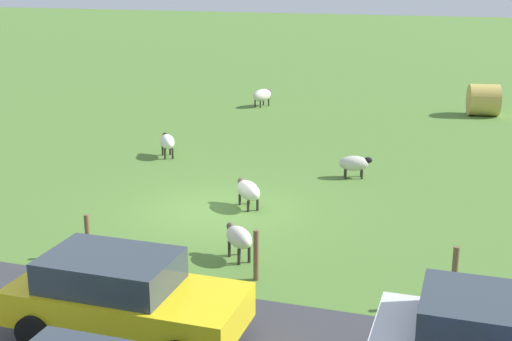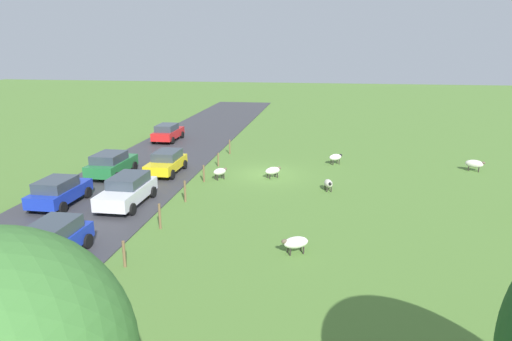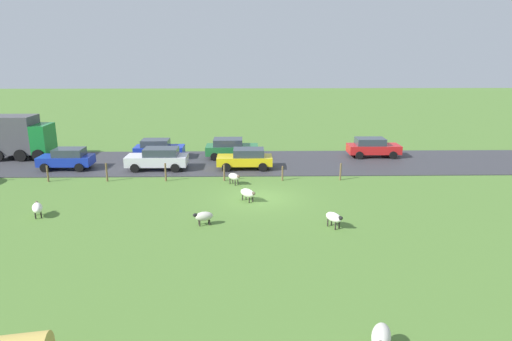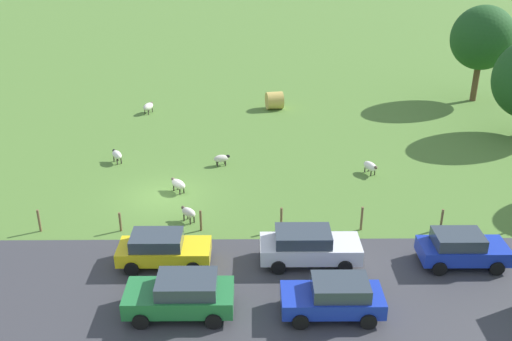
{
  "view_description": "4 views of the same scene",
  "coord_description": "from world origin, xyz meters",
  "px_view_note": "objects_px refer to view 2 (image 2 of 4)",
  "views": [
    {
      "loc": [
        16.65,
        6.51,
        6.35
      ],
      "look_at": [
        -1.8,
        0.61,
        0.68
      ],
      "focal_mm": 49.24,
      "sensor_mm": 36.0,
      "label": 1
    },
    {
      "loc": [
        -3.99,
        29.91,
        8.56
      ],
      "look_at": [
        0.15,
        3.7,
        1.27
      ],
      "focal_mm": 32.03,
      "sensor_mm": 36.0,
      "label": 2
    },
    {
      "loc": [
        -25.58,
        0.78,
        8.65
      ],
      "look_at": [
        3.35,
        0.23,
        0.83
      ],
      "focal_mm": 31.33,
      "sensor_mm": 36.0,
      "label": 3
    },
    {
      "loc": [
        28.85,
        4.9,
        14.67
      ],
      "look_at": [
        -0.95,
        5.17,
        1.12
      ],
      "focal_mm": 40.71,
      "sensor_mm": 36.0,
      "label": 4
    }
  ],
  "objects_px": {
    "car_0": "(167,162)",
    "car_2": "(52,241)",
    "sheep_1": "(220,172)",
    "sheep_2": "(273,171)",
    "sheep_3": "(295,243)",
    "car_4": "(127,190)",
    "car_5": "(168,132)",
    "sheep_0": "(474,164)",
    "sheep_5": "(335,157)",
    "car_3": "(59,191)",
    "car_6": "(111,164)",
    "sheep_4": "(328,183)"
  },
  "relations": [
    {
      "from": "car_0",
      "to": "car_2",
      "type": "bearing_deg",
      "value": 89.47
    },
    {
      "from": "sheep_1",
      "to": "car_3",
      "type": "xyz_separation_m",
      "value": [
        7.51,
        6.42,
        0.33
      ]
    },
    {
      "from": "car_2",
      "to": "sheep_2",
      "type": "bearing_deg",
      "value": -119.01
    },
    {
      "from": "sheep_1",
      "to": "sheep_3",
      "type": "relative_size",
      "value": 0.79
    },
    {
      "from": "sheep_2",
      "to": "sheep_1",
      "type": "bearing_deg",
      "value": 14.88
    },
    {
      "from": "sheep_5",
      "to": "car_2",
      "type": "relative_size",
      "value": 0.28
    },
    {
      "from": "car_4",
      "to": "car_6",
      "type": "bearing_deg",
      "value": -56.33
    },
    {
      "from": "sheep_5",
      "to": "car_3",
      "type": "relative_size",
      "value": 0.28
    },
    {
      "from": "sheep_2",
      "to": "car_0",
      "type": "xyz_separation_m",
      "value": [
        7.33,
        0.14,
        0.35
      ]
    },
    {
      "from": "sheep_2",
      "to": "car_6",
      "type": "relative_size",
      "value": 0.27
    },
    {
      "from": "car_2",
      "to": "sheep_1",
      "type": "bearing_deg",
      "value": -107.91
    },
    {
      "from": "car_3",
      "to": "car_6",
      "type": "relative_size",
      "value": 0.94
    },
    {
      "from": "sheep_1",
      "to": "car_5",
      "type": "relative_size",
      "value": 0.23
    },
    {
      "from": "sheep_4",
      "to": "car_3",
      "type": "bearing_deg",
      "value": 19.15
    },
    {
      "from": "sheep_1",
      "to": "car_2",
      "type": "distance_m",
      "value": 13.18
    },
    {
      "from": "car_4",
      "to": "car_5",
      "type": "distance_m",
      "value": 17.43
    },
    {
      "from": "sheep_0",
      "to": "car_2",
      "type": "bearing_deg",
      "value": 39.2
    },
    {
      "from": "sheep_2",
      "to": "sheep_5",
      "type": "height_order",
      "value": "sheep_5"
    },
    {
      "from": "sheep_1",
      "to": "sheep_3",
      "type": "height_order",
      "value": "sheep_1"
    },
    {
      "from": "sheep_1",
      "to": "sheep_2",
      "type": "relative_size",
      "value": 0.83
    },
    {
      "from": "sheep_4",
      "to": "car_3",
      "type": "distance_m",
      "value": 15.45
    },
    {
      "from": "sheep_4",
      "to": "car_2",
      "type": "distance_m",
      "value": 15.79
    },
    {
      "from": "car_5",
      "to": "car_6",
      "type": "bearing_deg",
      "value": 91.02
    },
    {
      "from": "sheep_2",
      "to": "car_3",
      "type": "relative_size",
      "value": 0.29
    },
    {
      "from": "sheep_2",
      "to": "car_5",
      "type": "height_order",
      "value": "car_5"
    },
    {
      "from": "sheep_0",
      "to": "car_0",
      "type": "xyz_separation_m",
      "value": [
        21.12,
        4.03,
        0.31
      ]
    },
    {
      "from": "car_2",
      "to": "car_3",
      "type": "xyz_separation_m",
      "value": [
        3.46,
        -6.12,
        -0.01
      ]
    },
    {
      "from": "sheep_0",
      "to": "sheep_4",
      "type": "distance_m",
      "value": 11.84
    },
    {
      "from": "sheep_4",
      "to": "sheep_2",
      "type": "bearing_deg",
      "value": -31.49
    },
    {
      "from": "sheep_0",
      "to": "sheep_2",
      "type": "bearing_deg",
      "value": 15.75
    },
    {
      "from": "sheep_5",
      "to": "car_0",
      "type": "bearing_deg",
      "value": 21.2
    },
    {
      "from": "sheep_5",
      "to": "car_5",
      "type": "distance_m",
      "value": 16.32
    },
    {
      "from": "sheep_1",
      "to": "sheep_4",
      "type": "relative_size",
      "value": 0.9
    },
    {
      "from": "sheep_3",
      "to": "car_0",
      "type": "relative_size",
      "value": 0.3
    },
    {
      "from": "sheep_4",
      "to": "car_3",
      "type": "height_order",
      "value": "car_3"
    },
    {
      "from": "sheep_3",
      "to": "car_4",
      "type": "xyz_separation_m",
      "value": [
        9.59,
        -4.62,
        0.4
      ]
    },
    {
      "from": "sheep_0",
      "to": "sheep_3",
      "type": "height_order",
      "value": "sheep_0"
    },
    {
      "from": "car_6",
      "to": "sheep_5",
      "type": "bearing_deg",
      "value": -159.19
    },
    {
      "from": "car_4",
      "to": "car_3",
      "type": "bearing_deg",
      "value": 10.43
    },
    {
      "from": "sheep_0",
      "to": "car_2",
      "type": "distance_m",
      "value": 27.42
    },
    {
      "from": "car_0",
      "to": "car_2",
      "type": "distance_m",
      "value": 13.3
    },
    {
      "from": "car_2",
      "to": "car_5",
      "type": "distance_m",
      "value": 24.08
    },
    {
      "from": "sheep_5",
      "to": "car_3",
      "type": "distance_m",
      "value": 19.05
    },
    {
      "from": "sheep_1",
      "to": "sheep_2",
      "type": "height_order",
      "value": "sheep_1"
    },
    {
      "from": "sheep_3",
      "to": "sheep_5",
      "type": "bearing_deg",
      "value": -96.7
    },
    {
      "from": "sheep_3",
      "to": "sheep_5",
      "type": "xyz_separation_m",
      "value": [
        -1.83,
        -15.58,
        0.04
      ]
    },
    {
      "from": "car_2",
      "to": "car_3",
      "type": "distance_m",
      "value": 7.03
    },
    {
      "from": "sheep_2",
      "to": "car_4",
      "type": "relative_size",
      "value": 0.26
    },
    {
      "from": "sheep_2",
      "to": "car_6",
      "type": "xyz_separation_m",
      "value": [
        10.77,
        1.36,
        0.4
      ]
    },
    {
      "from": "sheep_3",
      "to": "sheep_5",
      "type": "relative_size",
      "value": 1.12
    }
  ]
}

